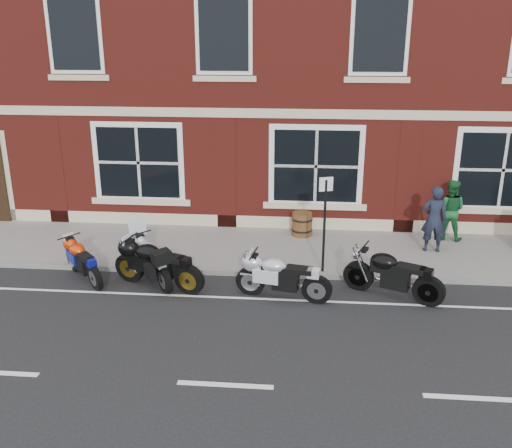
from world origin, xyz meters
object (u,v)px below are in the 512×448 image
at_px(pedestrian_right, 450,210).
at_px(barrel_planter, 302,224).
at_px(moto_sport_black, 157,262).
at_px(parking_sign, 325,218).
at_px(moto_sport_red, 84,259).
at_px(moto_naked_black, 392,272).
at_px(moto_touring_silver, 153,258).
at_px(moto_sport_silver, 282,275).
at_px(pedestrian_left, 434,219).

height_order(pedestrian_right, barrel_planter, pedestrian_right).
distance_m(moto_sport_black, parking_sign, 3.94).
relative_size(moto_sport_red, moto_naked_black, 0.72).
bearing_deg(moto_naked_black, moto_touring_silver, 111.20).
height_order(moto_sport_silver, pedestrian_left, pedestrian_left).
relative_size(moto_touring_silver, pedestrian_right, 1.07).
distance_m(pedestrian_left, parking_sign, 3.26).
relative_size(moto_sport_silver, parking_sign, 0.92).
relative_size(pedestrian_left, pedestrian_right, 1.04).
bearing_deg(moto_sport_black, barrel_planter, -24.02).
relative_size(moto_sport_silver, moto_naked_black, 1.01).
distance_m(moto_touring_silver, barrel_planter, 4.55).
xyz_separation_m(moto_touring_silver, moto_sport_red, (-1.62, -0.10, -0.05)).
height_order(moto_naked_black, pedestrian_left, pedestrian_left).
height_order(pedestrian_right, parking_sign, parking_sign).
xyz_separation_m(moto_naked_black, parking_sign, (-1.45, 0.98, 0.86)).
distance_m(moto_sport_red, pedestrian_left, 8.67).
relative_size(moto_sport_red, pedestrian_left, 0.87).
relative_size(moto_naked_black, barrel_planter, 3.23).
bearing_deg(moto_touring_silver, pedestrian_right, -12.39).
height_order(moto_sport_silver, pedestrian_right, pedestrian_right).
bearing_deg(moto_touring_silver, moto_sport_black, -96.57).
bearing_deg(moto_naked_black, parking_sign, 81.58).
bearing_deg(pedestrian_right, pedestrian_left, 78.42).
xyz_separation_m(moto_sport_silver, pedestrian_right, (4.35, 3.78, 0.40)).
distance_m(moto_naked_black, pedestrian_left, 2.92).
distance_m(moto_naked_black, pedestrian_right, 4.04).
bearing_deg(pedestrian_right, moto_sport_red, 40.87).
bearing_deg(moto_sport_red, moto_touring_silver, -39.19).
xyz_separation_m(moto_sport_red, barrel_planter, (5.02, 3.12, -0.06)).
bearing_deg(moto_sport_black, parking_sign, -56.54).
relative_size(moto_touring_silver, parking_sign, 0.77).
bearing_deg(parking_sign, moto_naked_black, -52.58).
distance_m(moto_sport_silver, barrel_planter, 3.73).
bearing_deg(pedestrian_left, moto_sport_silver, 39.11).
height_order(moto_sport_red, barrel_planter, moto_sport_red).
relative_size(moto_touring_silver, barrel_planter, 2.73).
bearing_deg(pedestrian_right, barrel_planter, 22.36).
distance_m(moto_touring_silver, moto_naked_black, 5.39).
relative_size(moto_naked_black, pedestrian_left, 1.21).
height_order(moto_touring_silver, moto_naked_black, moto_touring_silver).
distance_m(moto_naked_black, parking_sign, 1.95).
distance_m(moto_sport_silver, pedestrian_right, 5.77).
height_order(moto_touring_silver, pedestrian_right, pedestrian_right).
distance_m(moto_sport_silver, pedestrian_left, 4.70).
distance_m(moto_sport_red, moto_sport_black, 1.83).
bearing_deg(moto_sport_black, moto_sport_silver, -77.12).
relative_size(moto_touring_silver, moto_sport_silver, 0.84).
bearing_deg(parking_sign, moto_sport_black, 175.33).
xyz_separation_m(moto_sport_red, moto_sport_black, (1.81, -0.26, 0.09)).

